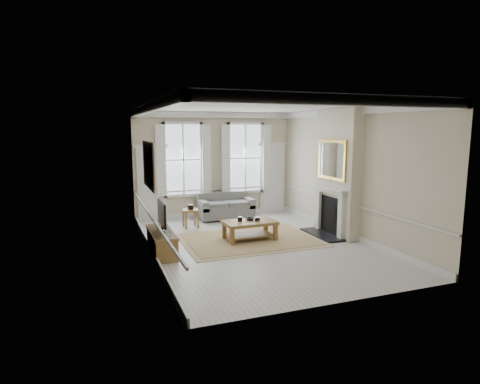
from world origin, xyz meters
name	(u,v)px	position (x,y,z in m)	size (l,w,h in m)	color
floor	(257,245)	(0.00, 0.00, 0.00)	(7.20, 7.20, 0.00)	#B7B5AD
ceiling	(258,106)	(0.00, 0.00, 3.40)	(7.20, 7.20, 0.00)	white
back_wall	(215,165)	(0.00, 3.60, 1.70)	(5.20, 5.20, 0.00)	beige
left_wall	(149,182)	(-2.60, 0.00, 1.70)	(7.20, 7.20, 0.00)	beige
right_wall	(348,173)	(2.60, 0.00, 1.70)	(7.20, 7.20, 0.00)	beige
window_left	(183,160)	(-1.05, 3.55, 1.90)	(1.26, 0.20, 2.20)	#B2BCC6
window_right	(245,158)	(1.05, 3.55, 1.90)	(1.26, 0.20, 2.20)	#B2BCC6
door_left	(152,185)	(-2.05, 3.56, 1.15)	(0.90, 0.08, 2.30)	silver
door_right	(272,179)	(2.05, 3.56, 1.15)	(0.90, 0.08, 2.30)	silver
painting	(148,165)	(-2.56, 0.30, 2.05)	(0.05, 1.66, 1.06)	#BA7420
chimney_breast	(338,173)	(2.43, 0.20, 1.70)	(0.35, 1.70, 3.38)	beige
hearth	(322,235)	(2.00, 0.20, 0.03)	(0.55, 1.50, 0.05)	black
fireplace	(329,209)	(2.20, 0.20, 0.73)	(0.21, 1.45, 1.33)	silver
mirror	(331,160)	(2.21, 0.20, 2.05)	(0.06, 1.26, 1.06)	gold
sofa	(225,208)	(0.19, 3.11, 0.35)	(1.73, 0.84, 0.83)	slate
side_table	(191,213)	(-1.12, 2.36, 0.42)	(0.51, 0.51, 0.53)	brown
rug	(250,239)	(-0.01, 0.48, 0.01)	(3.50, 2.60, 0.02)	#9F7E52
coffee_table	(250,224)	(-0.01, 0.48, 0.42)	(1.36, 0.82, 0.50)	brown
ceramic_pot_a	(240,219)	(-0.26, 0.53, 0.56)	(0.12, 0.12, 0.12)	black
ceramic_pot_b	(258,219)	(0.19, 0.43, 0.55)	(0.13, 0.13, 0.09)	black
bowl	(250,219)	(0.04, 0.58, 0.53)	(0.24, 0.24, 0.06)	black
tv_stand	(162,242)	(-2.34, 0.11, 0.27)	(0.48, 1.51, 0.54)	brown
tv	(162,214)	(-2.32, 0.11, 0.93)	(0.08, 0.90, 0.68)	black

